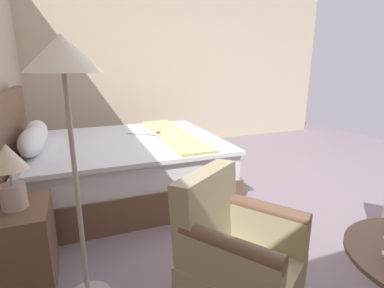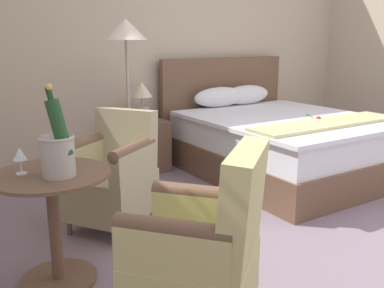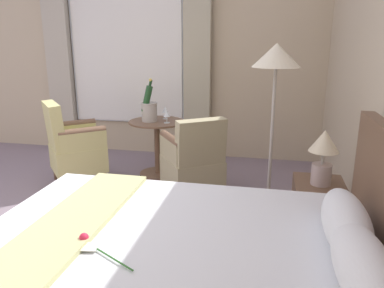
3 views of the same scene
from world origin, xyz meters
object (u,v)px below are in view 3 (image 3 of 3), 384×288
at_px(floor_lamp_brass, 275,73).
at_px(wine_glass_near_bucket, 167,115).
at_px(champagne_bucket, 149,109).
at_px(armchair_by_window, 193,162).
at_px(bedside_lamp, 323,151).
at_px(nightstand, 317,218).
at_px(armchair_facing_bed, 73,147).
at_px(wine_glass_near_edge, 165,110).
at_px(side_table_round, 157,144).

xyz_separation_m(floor_lamp_brass, wine_glass_near_bucket, (-1.00, -1.19, -0.58)).
xyz_separation_m(champagne_bucket, armchair_by_window, (0.57, 0.65, -0.44)).
bearing_deg(bedside_lamp, armchair_by_window, -124.89).
distance_m(floor_lamp_brass, armchair_by_window, 1.32).
xyz_separation_m(nightstand, floor_lamp_brass, (-0.32, -0.38, 1.08)).
relative_size(wine_glass_near_bucket, armchair_facing_bed, 0.15).
distance_m(wine_glass_near_edge, armchair_facing_bed, 1.15).
bearing_deg(armchair_by_window, armchair_facing_bed, -95.66).
bearing_deg(armchair_by_window, wine_glass_near_bucket, -141.00).
bearing_deg(bedside_lamp, side_table_round, -129.14).
distance_m(bedside_lamp, armchair_by_window, 1.46).
relative_size(nightstand, armchair_facing_bed, 0.58).
relative_size(armchair_by_window, armchair_facing_bed, 0.92).
bearing_deg(armchair_facing_bed, armchair_by_window, 84.34).
bearing_deg(wine_glass_near_edge, wine_glass_near_bucket, 20.13).
distance_m(nightstand, armchair_facing_bed, 2.74).
bearing_deg(floor_lamp_brass, armchair_by_window, -121.90).
distance_m(nightstand, wine_glass_near_edge, 2.31).
relative_size(wine_glass_near_bucket, wine_glass_near_edge, 0.92).
distance_m(armchair_by_window, armchair_facing_bed, 1.43).
height_order(nightstand, champagne_bucket, champagne_bucket).
bearing_deg(bedside_lamp, nightstand, 0.00).
height_order(side_table_round, wine_glass_near_edge, wine_glass_near_edge).
xyz_separation_m(bedside_lamp, champagne_bucket, (-1.36, -1.80, 0.01)).
relative_size(champagne_bucket, wine_glass_near_bucket, 3.62).
bearing_deg(armchair_by_window, bedside_lamp, 55.11).
bearing_deg(floor_lamp_brass, nightstand, 49.61).
relative_size(wine_glass_near_bucket, armchair_by_window, 0.16).
bearing_deg(armchair_facing_bed, side_table_round, 117.93).
bearing_deg(wine_glass_near_bucket, wine_glass_near_edge, -159.87).
height_order(bedside_lamp, armchair_facing_bed, bedside_lamp).
height_order(bedside_lamp, wine_glass_near_bucket, bedside_lamp).
xyz_separation_m(floor_lamp_brass, armchair_by_window, (-0.48, -0.77, -0.97)).
xyz_separation_m(nightstand, champagne_bucket, (-1.36, -1.80, 0.55)).
bearing_deg(champagne_bucket, wine_glass_near_edge, 138.82).
height_order(nightstand, wine_glass_near_edge, wine_glass_near_edge).
xyz_separation_m(champagne_bucket, wine_glass_near_bucket, (0.04, 0.23, -0.05)).
bearing_deg(wine_glass_near_edge, nightstand, 47.01).
bearing_deg(armchair_facing_bed, champagne_bucket, 118.61).
relative_size(champagne_bucket, armchair_facing_bed, 0.53).
height_order(champagne_bucket, wine_glass_near_bucket, champagne_bucket).
xyz_separation_m(bedside_lamp, armchair_facing_bed, (-0.94, -2.57, -0.38)).
xyz_separation_m(nightstand, armchair_facing_bed, (-0.94, -2.57, 0.16)).
relative_size(bedside_lamp, armchair_by_window, 0.48).
relative_size(nightstand, wine_glass_near_edge, 3.68).
distance_m(side_table_round, wine_glass_near_edge, 0.43).
height_order(floor_lamp_brass, armchair_facing_bed, floor_lamp_brass).
bearing_deg(side_table_round, bedside_lamp, 50.86).
height_order(wine_glass_near_bucket, wine_glass_near_edge, wine_glass_near_edge).
height_order(wine_glass_near_edge, armchair_by_window, armchair_by_window).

